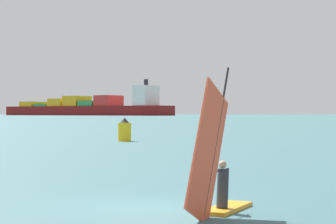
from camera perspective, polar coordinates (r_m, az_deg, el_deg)
The scene contains 5 objects.
ground_plane at distance 18.66m, azimuth -1.81°, elevation -8.63°, with size 4000.00×4000.00×0.00m, color #386066.
windsurfer at distance 17.24m, azimuth 4.53°, elevation -5.97°, with size 2.52×3.70×4.30m.
cargo_ship at distance 633.93m, azimuth -7.32°, elevation 0.43°, with size 171.20×147.43×34.29m.
distant_headland at distance 1440.98m, azimuth -6.61°, elevation 0.37°, with size 1150.68×418.82×27.07m, color #60665B.
channel_buoy at distance 60.82m, azimuth -3.98°, elevation -1.70°, with size 1.29×1.29×2.30m.
Camera 1 is at (-1.41, -18.40, 2.78)m, focal length 66.85 mm.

